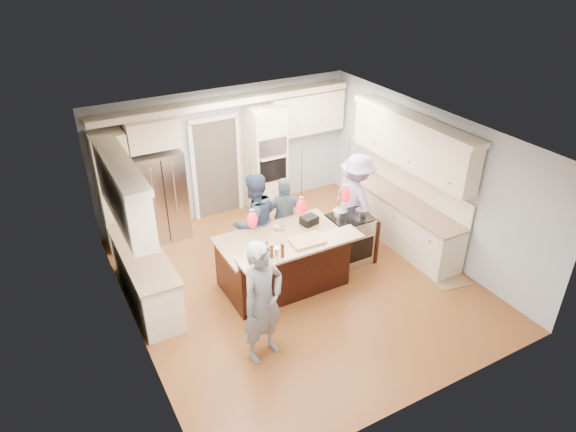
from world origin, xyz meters
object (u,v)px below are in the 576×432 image
refrigerator (160,195)px  person_far_left (254,221)px  island_range (349,239)px  person_bar_end (263,302)px  kitchen_island (283,261)px

refrigerator → person_far_left: person_far_left is taller
refrigerator → person_far_left: (1.15, -1.79, 0.00)m
island_range → person_far_left: size_ratio=0.51×
person_bar_end → person_far_left: (0.88, 2.10, -0.04)m
person_bar_end → person_far_left: bearing=51.5°
person_bar_end → person_far_left: 2.28m
refrigerator → island_range: 3.71m
kitchen_island → person_far_left: person_far_left is taller
person_far_left → refrigerator: bearing=-68.2°
refrigerator → kitchen_island: size_ratio=0.86×
refrigerator → island_range: refrigerator is taller
island_range → person_bar_end: (-2.44, -1.40, 0.48)m
refrigerator → person_far_left: size_ratio=1.00×
kitchen_island → person_bar_end: (-1.03, -1.32, 0.46)m
island_range → person_far_left: bearing=155.8°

